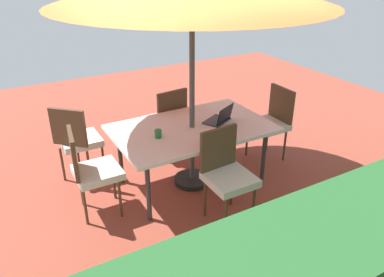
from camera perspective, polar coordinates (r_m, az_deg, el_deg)
name	(u,v)px	position (r m, az deg, el deg)	size (l,w,h in m)	color
ground_plane	(192,182)	(4.72, 0.00, -6.64)	(10.00, 10.00, 0.02)	brown
hedge_row	(372,276)	(2.93, 25.53, -18.23)	(6.30, 0.68, 1.25)	#235628
dining_table	(192,131)	(4.38, 0.00, 1.17)	(1.80, 1.14, 0.75)	white
chair_east	(91,168)	(4.06, -15.03, -4.34)	(0.49, 0.48, 0.98)	silver
chair_southeast	(77,138)	(4.75, -16.95, 0.08)	(0.59, 0.59, 0.98)	silver
chair_north	(226,171)	(3.88, 5.23, -4.97)	(0.46, 0.47, 0.98)	silver
chair_south	(167,118)	(5.10, -3.81, 3.05)	(0.47, 0.48, 0.98)	silver
chair_west	(271,120)	(5.14, 11.89, 2.75)	(0.46, 0.46, 0.98)	silver
laptop	(220,118)	(4.48, 4.21, 3.04)	(0.40, 0.36, 0.21)	#2D2D33
cup	(158,134)	(4.10, -5.12, 0.72)	(0.08, 0.08, 0.09)	#286B33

